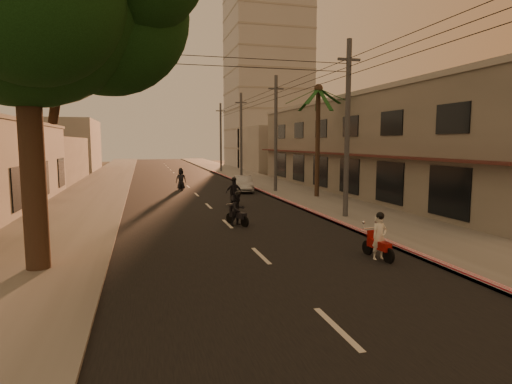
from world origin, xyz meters
TOP-DOWN VIEW (x-y plane):
  - ground at (0.00, 0.00)m, footprint 160.00×160.00m
  - road at (0.00, 20.00)m, footprint 10.00×140.00m
  - sidewalk_right at (7.50, 20.00)m, footprint 5.00×140.00m
  - sidewalk_left at (-7.50, 20.00)m, footprint 5.00×140.00m
  - curb_stripe at (5.10, 15.00)m, footprint 0.20×60.00m
  - shophouse_row at (13.95, 18.00)m, footprint 8.80×34.20m
  - distant_tower at (16.00, 56.00)m, footprint 12.10×12.10m
  - palm_tree at (8.00, 16.00)m, footprint 5.00×5.00m
  - utility_poles at (6.20, 20.00)m, footprint 1.20×48.26m
  - filler_right at (14.00, 45.00)m, footprint 8.00×14.00m
  - filler_left_near at (-14.00, 34.00)m, footprint 8.00×14.00m
  - filler_left_far at (-14.00, 52.00)m, footprint 8.00×14.00m
  - scooter_red at (3.71, 0.59)m, footprint 0.69×1.66m
  - scooter_mid_a at (0.42, 7.54)m, footprint 1.20×1.56m
  - scooter_mid_b at (1.50, 13.57)m, footprint 1.03×1.84m
  - scooter_far_a at (-0.81, 23.85)m, footprint 0.93×1.85m
  - parked_car at (3.84, 21.05)m, footprint 2.42×4.24m

SIDE VIEW (x-z plane):
  - ground at x=0.00m, z-range 0.00..0.00m
  - road at x=0.00m, z-range 0.00..0.02m
  - sidewalk_right at x=7.50m, z-range 0.00..0.12m
  - sidewalk_left at x=-7.50m, z-range 0.00..0.12m
  - curb_stripe at x=5.10m, z-range 0.00..0.20m
  - parked_car at x=3.84m, z-range 0.00..1.27m
  - scooter_red at x=3.71m, z-range -0.10..1.53m
  - scooter_mid_a at x=0.42m, z-range -0.07..1.58m
  - scooter_mid_b at x=1.50m, z-range -0.10..1.72m
  - scooter_far_a at x=-0.81m, z-range -0.09..1.73m
  - filler_left_near at x=-14.00m, z-range 0.00..4.40m
  - filler_right at x=14.00m, z-range 0.00..6.00m
  - filler_left_far at x=-14.00m, z-range 0.00..7.00m
  - shophouse_row at x=13.95m, z-range 0.00..7.30m
  - utility_poles at x=6.20m, z-range 2.04..11.04m
  - palm_tree at x=8.00m, z-range 3.05..11.25m
  - distant_tower at x=16.00m, z-range 0.00..28.00m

